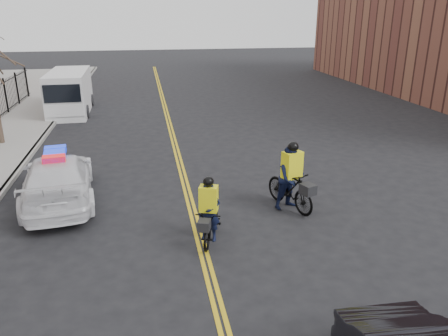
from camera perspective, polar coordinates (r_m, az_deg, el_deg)
name	(u,v)px	position (r m, az deg, el deg)	size (l,w,h in m)	color
ground	(200,239)	(11.66, -3.15, -9.31)	(120.00, 120.00, 0.00)	black
center_line_left	(174,150)	(19.01, -6.51, 2.39)	(0.10, 60.00, 0.01)	gold
center_line_right	(178,150)	(19.02, -6.02, 2.41)	(0.10, 60.00, 0.01)	gold
curb	(29,156)	(19.55, -24.08, 1.45)	(0.20, 60.00, 0.15)	gray
police_cruiser	(58,179)	(14.55, -20.85, -1.31)	(2.70, 5.32, 1.64)	white
cargo_van	(69,93)	(27.22, -19.55, 9.21)	(2.32, 5.74, 2.38)	silver
cyclist_near	(209,218)	(11.37, -2.01, -6.59)	(1.18, 1.90, 1.77)	black
cyclist_far	(291,183)	(13.22, 8.78, -1.89)	(1.29, 2.15, 2.10)	black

